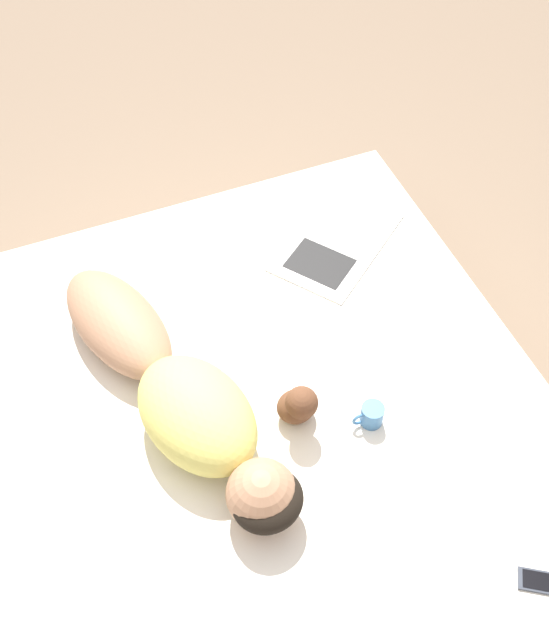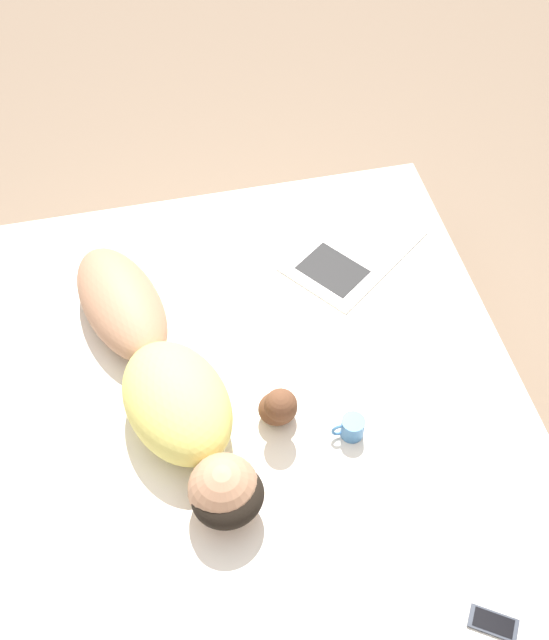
% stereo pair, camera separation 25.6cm
% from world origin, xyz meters
% --- Properties ---
extents(ground_plane, '(12.00, 12.00, 0.00)m').
position_xyz_m(ground_plane, '(0.00, 0.00, 0.00)').
color(ground_plane, '#7A6651').
extents(bed, '(1.87, 2.26, 0.53)m').
position_xyz_m(bed, '(0.00, 0.00, 0.26)').
color(bed, tan).
rests_on(bed, ground_plane).
extents(person, '(0.56, 1.20, 0.23)m').
position_xyz_m(person, '(0.24, -0.18, 0.63)').
color(person, '#A37556').
rests_on(person, bed).
extents(open_magazine, '(0.61, 0.57, 0.01)m').
position_xyz_m(open_magazine, '(-0.52, -0.67, 0.53)').
color(open_magazine, white).
rests_on(open_magazine, bed).
extents(coffee_mug, '(0.11, 0.07, 0.08)m').
position_xyz_m(coffee_mug, '(-0.30, 0.07, 0.57)').
color(coffee_mug, teal).
rests_on(coffee_mug, bed).
extents(cell_phone, '(0.14, 0.12, 0.01)m').
position_xyz_m(cell_phone, '(-0.51, 0.71, 0.53)').
color(cell_phone, '#333842').
rests_on(cell_phone, bed).
extents(plush_toy, '(0.12, 0.15, 0.19)m').
position_xyz_m(plush_toy, '(-0.09, -0.02, 0.62)').
color(plush_toy, brown).
rests_on(plush_toy, bed).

